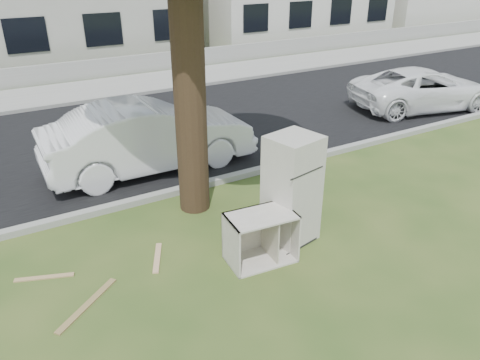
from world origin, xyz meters
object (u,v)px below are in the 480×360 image
cabinet (261,238)px  car_right (424,89)px  car_center (150,136)px  fridge (292,189)px

cabinet → car_right: bearing=31.3°
car_right → car_center: bearing=103.9°
fridge → car_right: fridge is taller
car_center → car_right: (8.54, 0.01, -0.13)m
car_center → car_right: bearing=-88.9°
car_right → cabinet: bearing=129.8°
car_center → car_right: size_ratio=1.03×
car_center → fridge: bearing=-165.0°
fridge → cabinet: 0.94m
fridge → cabinet: (-0.74, -0.28, -0.49)m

